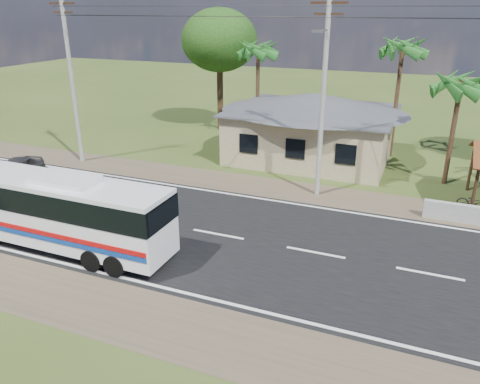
{
  "coord_description": "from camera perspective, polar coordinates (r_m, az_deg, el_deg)",
  "views": [
    {
      "loc": [
        8.06,
        -17.22,
        9.65
      ],
      "look_at": [
        0.67,
        1.0,
        1.82
      ],
      "focal_mm": 35.0,
      "sensor_mm": 36.0,
      "label": 1
    }
  ],
  "objects": [
    {
      "name": "palm_far",
      "position": [
        35.47,
        2.23,
        16.9
      ],
      "size": [
        2.8,
        2.8,
        7.7
      ],
      "color": "#47301E",
      "rests_on": "ground"
    },
    {
      "name": "tree_behind_house",
      "position": [
        38.79,
        -2.54,
        17.96
      ],
      "size": [
        6.0,
        6.0,
        9.61
      ],
      "color": "#47301E",
      "rests_on": "ground"
    },
    {
      "name": "house",
      "position": [
        31.81,
        8.82,
        8.74
      ],
      "size": [
        12.4,
        10.0,
        5.0
      ],
      "color": "tan",
      "rests_on": "ground"
    },
    {
      "name": "road",
      "position": [
        21.32,
        -2.68,
        -5.19
      ],
      "size": [
        120.0,
        16.0,
        0.03
      ],
      "color": "black",
      "rests_on": "ground"
    },
    {
      "name": "utility_poles",
      "position": [
        24.62,
        9.38,
        12.37
      ],
      "size": [
        32.8,
        2.22,
        11.0
      ],
      "color": "#9E9E99",
      "rests_on": "ground"
    },
    {
      "name": "motorcycle",
      "position": [
        26.28,
        26.8,
        -1.17
      ],
      "size": [
        1.88,
        1.01,
        0.94
      ],
      "primitive_type": "imported",
      "rotation": [
        0.0,
        0.0,
        1.34
      ],
      "color": "black",
      "rests_on": "ground"
    },
    {
      "name": "palm_mid",
      "position": [
        32.88,
        19.23,
        16.24
      ],
      "size": [
        2.8,
        2.8,
        8.2
      ],
      "color": "#47301E",
      "rests_on": "ground"
    },
    {
      "name": "palm_near",
      "position": [
        28.53,
        25.33,
        11.77
      ],
      "size": [
        2.8,
        2.8,
        6.7
      ],
      "color": "#47301E",
      "rests_on": "ground"
    },
    {
      "name": "ground",
      "position": [
        21.32,
        -2.68,
        -5.21
      ],
      "size": [
        120.0,
        120.0,
        0.0
      ],
      "primitive_type": "plane",
      "color": "#304518",
      "rests_on": "ground"
    },
    {
      "name": "coach_bus",
      "position": [
        21.0,
        -21.97,
        -1.54
      ],
      "size": [
        10.83,
        2.41,
        3.36
      ],
      "rotation": [
        0.0,
        0.0,
        -0.0
      ],
      "color": "white",
      "rests_on": "ground"
    },
    {
      "name": "small_car",
      "position": [
        30.12,
        -25.85,
        2.25
      ],
      "size": [
        2.6,
        4.53,
        1.45
      ],
      "primitive_type": "imported",
      "rotation": [
        0.0,
        0.0,
        0.22
      ],
      "color": "#28282A",
      "rests_on": "ground"
    }
  ]
}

